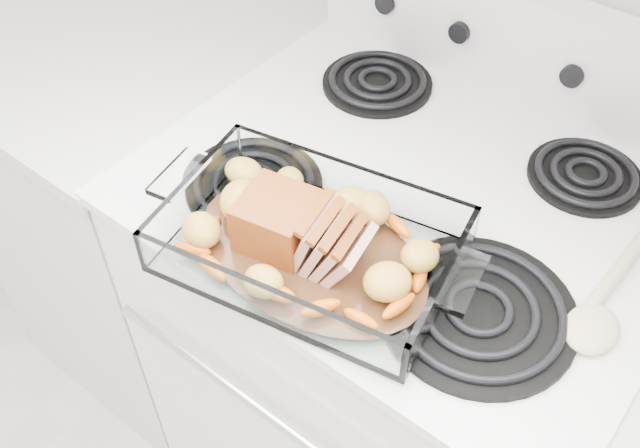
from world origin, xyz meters
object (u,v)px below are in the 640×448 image
Objects in this scene: electric_range at (396,350)px; counter_left at (163,206)px; pork_roast at (296,226)px; baking_dish at (311,248)px.

electric_range is 1.20× the size of counter_left.
electric_range is 6.36× the size of pork_roast.
counter_left is at bearing 169.04° from pork_roast.
counter_left is 2.50× the size of baking_dish.
baking_dish is (0.63, -0.22, 0.50)m from counter_left.
baking_dish is 0.04m from pork_roast.
electric_range is at bearing 0.10° from counter_left.
pork_roast reaches higher than counter_left.
baking_dish is 2.12× the size of pork_roast.
counter_left is (-0.67, -0.00, -0.02)m from electric_range.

